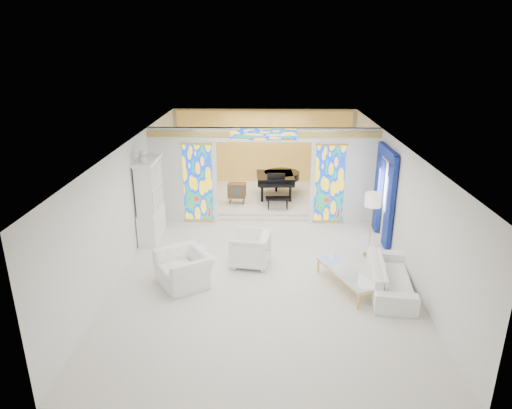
{
  "coord_description": "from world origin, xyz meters",
  "views": [
    {
      "loc": [
        0.07,
        -11.55,
        5.42
      ],
      "look_at": [
        -0.2,
        0.2,
        1.21
      ],
      "focal_mm": 32.0,
      "sensor_mm": 36.0,
      "label": 1
    }
  ],
  "objects_px": {
    "sofa": "(391,277)",
    "grand_piano": "(278,178)",
    "coffee_table": "(346,273)",
    "china_cabinet": "(150,200)",
    "armchair_right": "(250,249)",
    "tv_console": "(237,190)",
    "armchair_left": "(184,269)"
  },
  "relations": [
    {
      "from": "china_cabinet",
      "to": "tv_console",
      "type": "distance_m",
      "value": 3.54
    },
    {
      "from": "coffee_table",
      "to": "tv_console",
      "type": "xyz_separation_m",
      "value": [
        -2.86,
        5.38,
        0.25
      ]
    },
    {
      "from": "sofa",
      "to": "coffee_table",
      "type": "xyz_separation_m",
      "value": [
        -1.01,
        0.07,
        0.04
      ]
    },
    {
      "from": "sofa",
      "to": "grand_piano",
      "type": "relative_size",
      "value": 0.93
    },
    {
      "from": "armchair_left",
      "to": "sofa",
      "type": "distance_m",
      "value": 4.79
    },
    {
      "from": "coffee_table",
      "to": "china_cabinet",
      "type": "bearing_deg",
      "value": 152.04
    },
    {
      "from": "sofa",
      "to": "grand_piano",
      "type": "bearing_deg",
      "value": 28.53
    },
    {
      "from": "armchair_right",
      "to": "coffee_table",
      "type": "distance_m",
      "value": 2.53
    },
    {
      "from": "sofa",
      "to": "grand_piano",
      "type": "distance_m",
      "value": 6.79
    },
    {
      "from": "china_cabinet",
      "to": "sofa",
      "type": "height_order",
      "value": "china_cabinet"
    },
    {
      "from": "sofa",
      "to": "tv_console",
      "type": "bearing_deg",
      "value": 42.81
    },
    {
      "from": "china_cabinet",
      "to": "coffee_table",
      "type": "bearing_deg",
      "value": -27.96
    },
    {
      "from": "armchair_left",
      "to": "coffee_table",
      "type": "distance_m",
      "value": 3.78
    },
    {
      "from": "china_cabinet",
      "to": "armchair_right",
      "type": "height_order",
      "value": "china_cabinet"
    },
    {
      "from": "tv_console",
      "to": "china_cabinet",
      "type": "bearing_deg",
      "value": -127.15
    },
    {
      "from": "coffee_table",
      "to": "grand_piano",
      "type": "bearing_deg",
      "value": 102.89
    },
    {
      "from": "china_cabinet",
      "to": "armchair_right",
      "type": "relative_size",
      "value": 2.83
    },
    {
      "from": "china_cabinet",
      "to": "armchair_left",
      "type": "height_order",
      "value": "china_cabinet"
    },
    {
      "from": "china_cabinet",
      "to": "armchair_right",
      "type": "xyz_separation_m",
      "value": [
        2.9,
        -1.61,
        -0.73
      ]
    },
    {
      "from": "armchair_left",
      "to": "grand_piano",
      "type": "relative_size",
      "value": 0.49
    },
    {
      "from": "armchair_right",
      "to": "tv_console",
      "type": "bearing_deg",
      "value": -163.46
    },
    {
      "from": "sofa",
      "to": "coffee_table",
      "type": "height_order",
      "value": "sofa"
    },
    {
      "from": "sofa",
      "to": "armchair_right",
      "type": "bearing_deg",
      "value": 77.35
    },
    {
      "from": "armchair_right",
      "to": "tv_console",
      "type": "xyz_separation_m",
      "value": [
        -0.6,
        4.25,
        0.19
      ]
    },
    {
      "from": "tv_console",
      "to": "armchair_left",
      "type": "bearing_deg",
      "value": -96.0
    },
    {
      "from": "china_cabinet",
      "to": "tv_console",
      "type": "relative_size",
      "value": 3.9
    },
    {
      "from": "armchair_right",
      "to": "coffee_table",
      "type": "relative_size",
      "value": 0.49
    },
    {
      "from": "sofa",
      "to": "tv_console",
      "type": "height_order",
      "value": "tv_console"
    },
    {
      "from": "armchair_right",
      "to": "grand_piano",
      "type": "relative_size",
      "value": 0.39
    },
    {
      "from": "armchair_left",
      "to": "sofa",
      "type": "relative_size",
      "value": 0.52
    },
    {
      "from": "grand_piano",
      "to": "armchair_left",
      "type": "bearing_deg",
      "value": -113.96
    },
    {
      "from": "armchair_left",
      "to": "coffee_table",
      "type": "xyz_separation_m",
      "value": [
        3.78,
        -0.1,
        -0.01
      ]
    }
  ]
}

